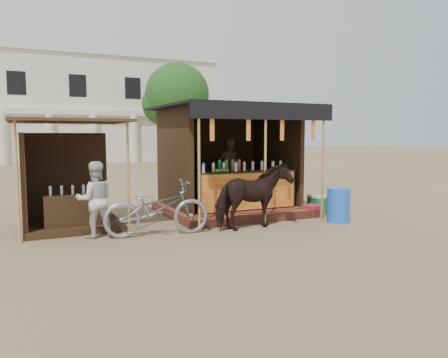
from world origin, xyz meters
TOP-DOWN VIEW (x-y plane):
  - ground at (0.00, 0.00)m, footprint 120.00×120.00m
  - main_stall at (1.00, 3.36)m, footprint 3.60×3.61m
  - secondary_stall at (-3.17, 3.24)m, footprint 2.40×2.40m
  - cow at (0.57, 1.31)m, footprint 1.79×0.99m
  - motorbike at (-1.50, 1.61)m, footprint 2.21×0.96m
  - bystander at (-2.66, 2.00)m, footprint 0.76×0.60m
  - blue_barrel at (2.79, 1.17)m, footprint 0.62×0.62m
  - red_crate at (2.65, 2.00)m, footprint 0.44×0.46m
  - cooler at (3.26, 2.43)m, footprint 0.64×0.44m
  - background_building at (-2.00, 29.94)m, footprint 26.00×7.45m
  - tree at (5.81, 22.14)m, footprint 4.50×4.40m

SIDE VIEW (x-z plane):
  - ground at x=0.00m, z-range 0.00..0.00m
  - red_crate at x=2.65m, z-range 0.00..0.29m
  - cooler at x=3.26m, z-range 0.00..0.46m
  - blue_barrel at x=2.79m, z-range 0.00..0.80m
  - motorbike at x=-1.50m, z-range 0.00..1.12m
  - cow at x=0.57m, z-range 0.00..1.44m
  - bystander at x=-2.66m, z-range 0.00..1.53m
  - secondary_stall at x=-3.17m, z-range -0.34..2.04m
  - main_stall at x=1.00m, z-range -0.36..2.42m
  - background_building at x=-2.00m, z-range -0.11..8.07m
  - tree at x=5.81m, z-range 1.13..8.13m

